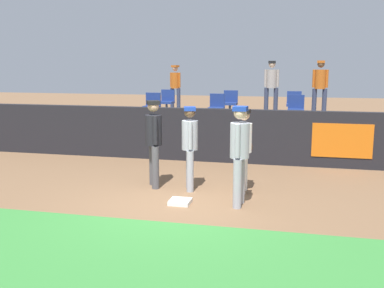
# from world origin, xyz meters

# --- Properties ---
(ground_plane) EXTENTS (60.00, 60.00, 0.00)m
(ground_plane) POSITION_xyz_m (0.00, 0.00, 0.00)
(ground_plane) COLOR brown
(grass_foreground_strip) EXTENTS (18.00, 2.80, 0.01)m
(grass_foreground_strip) POSITION_xyz_m (0.00, -2.36, 0.00)
(grass_foreground_strip) COLOR #388438
(grass_foreground_strip) RESTS_ON ground_plane
(first_base) EXTENTS (0.40, 0.40, 0.08)m
(first_base) POSITION_xyz_m (0.13, 0.10, 0.04)
(first_base) COLOR white
(first_base) RESTS_ON ground_plane
(player_fielder_home) EXTENTS (0.33, 0.55, 1.75)m
(player_fielder_home) POSITION_xyz_m (1.22, 1.20, 1.01)
(player_fielder_home) COLOR white
(player_fielder_home) RESTS_ON ground_plane
(player_runner_visitor) EXTENTS (0.38, 0.53, 1.89)m
(player_runner_visitor) POSITION_xyz_m (1.25, 0.26, 1.10)
(player_runner_visitor) COLOR #9EA3AD
(player_runner_visitor) RESTS_ON ground_plane
(player_coach_visitor) EXTENTS (0.42, 0.48, 1.78)m
(player_coach_visitor) POSITION_xyz_m (0.08, 1.12, 1.03)
(player_coach_visitor) COLOR #9EA3AD
(player_coach_visitor) RESTS_ON ground_plane
(player_umpire) EXTENTS (0.48, 0.48, 1.89)m
(player_umpire) POSITION_xyz_m (-0.74, 1.18, 1.10)
(player_umpire) COLOR #4C4C51
(player_umpire) RESTS_ON ground_plane
(field_wall) EXTENTS (18.00, 0.26, 1.46)m
(field_wall) POSITION_xyz_m (0.02, 4.05, 0.73)
(field_wall) COLOR black
(field_wall) RESTS_ON ground_plane
(bleacher_platform) EXTENTS (18.00, 4.80, 0.93)m
(bleacher_platform) POSITION_xyz_m (0.00, 6.62, 0.47)
(bleacher_platform) COLOR #59595E
(bleacher_platform) RESTS_ON ground_plane
(seat_back_left) EXTENTS (0.48, 0.44, 0.84)m
(seat_back_left) POSITION_xyz_m (-2.23, 7.30, 1.40)
(seat_back_left) COLOR #4C4C51
(seat_back_left) RESTS_ON bleacher_platform
(seat_front_right) EXTENTS (0.47, 0.44, 0.84)m
(seat_front_right) POSITION_xyz_m (2.21, 5.50, 1.40)
(seat_front_right) COLOR #4C4C51
(seat_front_right) RESTS_ON bleacher_platform
(seat_front_center) EXTENTS (0.46, 0.44, 0.84)m
(seat_front_center) POSITION_xyz_m (-0.13, 5.50, 1.40)
(seat_front_center) COLOR #4C4C51
(seat_front_center) RESTS_ON bleacher_platform
(seat_back_center) EXTENTS (0.48, 0.44, 0.84)m
(seat_back_center) POSITION_xyz_m (0.01, 7.30, 1.40)
(seat_back_center) COLOR #4C4C51
(seat_back_center) RESTS_ON bleacher_platform
(seat_back_right) EXTENTS (0.47, 0.44, 0.84)m
(seat_back_right) POSITION_xyz_m (2.13, 7.30, 1.40)
(seat_back_right) COLOR #4C4C51
(seat_back_right) RESTS_ON bleacher_platform
(seat_front_left) EXTENTS (0.48, 0.44, 0.84)m
(seat_front_left) POSITION_xyz_m (-2.19, 5.50, 1.40)
(seat_front_left) COLOR #4C4C51
(seat_front_left) RESTS_ON bleacher_platform
(spectator_hooded) EXTENTS (0.44, 0.42, 1.69)m
(spectator_hooded) POSITION_xyz_m (-2.26, 8.51, 1.91)
(spectator_hooded) COLOR #33384C
(spectator_hooded) RESTS_ON bleacher_platform
(spectator_capped) EXTENTS (0.52, 0.37, 1.84)m
(spectator_capped) POSITION_xyz_m (2.96, 7.84, 2.00)
(spectator_capped) COLOR #33384C
(spectator_capped) RESTS_ON bleacher_platform
(spectator_casual) EXTENTS (0.52, 0.36, 1.84)m
(spectator_casual) POSITION_xyz_m (1.33, 8.10, 2.00)
(spectator_casual) COLOR #33384C
(spectator_casual) RESTS_ON bleacher_platform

